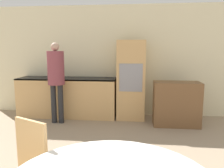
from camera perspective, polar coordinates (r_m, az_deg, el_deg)
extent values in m
cube|color=beige|center=(5.27, 1.97, 6.08)|extent=(6.38, 0.05, 2.60)
cube|color=tan|center=(5.27, -11.52, -3.36)|extent=(2.28, 0.60, 0.91)
cube|color=black|center=(5.20, -11.67, 1.40)|extent=(2.28, 0.60, 0.03)
cube|color=tan|center=(4.97, 4.98, 1.06)|extent=(0.62, 0.58, 1.77)
cube|color=gray|center=(4.66, 4.93, 1.65)|extent=(0.50, 0.01, 0.60)
cube|color=brown|center=(4.71, 16.47, -4.99)|extent=(0.93, 0.45, 0.91)
cube|color=tan|center=(2.12, -20.29, -15.19)|extent=(0.36, 0.19, 0.50)
cylinder|color=#262628|center=(4.86, -14.98, -4.98)|extent=(0.11, 0.11, 0.84)
cylinder|color=#262628|center=(4.80, -13.23, -5.07)|extent=(0.11, 0.11, 0.84)
cylinder|color=brown|center=(4.71, -14.46, 4.09)|extent=(0.35, 0.35, 0.70)
sphere|color=tan|center=(4.69, -14.67, 9.39)|extent=(0.17, 0.17, 0.17)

